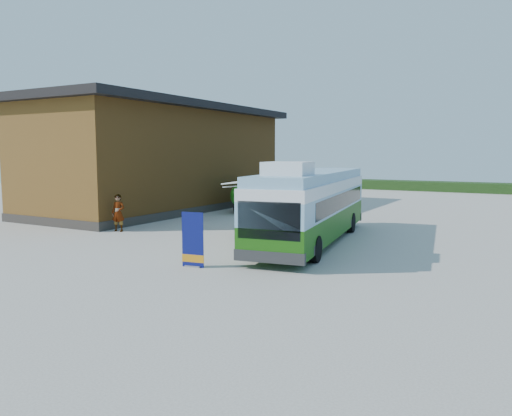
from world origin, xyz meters
The scene contains 10 objects.
ground centered at (0.00, 0.00, 0.00)m, with size 100.00×100.00×0.00m, color #BCB7AD.
barn centered at (-10.50, 10.00, 3.59)m, with size 9.60×21.20×7.50m.
hedge centered at (8.00, 38.00, 0.50)m, with size 40.00×3.00×1.00m, color #264419.
bus centered at (4.38, 2.55, 1.79)m, with size 4.40×12.46×3.75m.
awning centered at (2.00, 2.73, 2.73)m, with size 3.32×4.70×0.53m.
banner centered at (2.60, -4.11, 0.82)m, with size 0.86×0.27×1.99m.
picnic_table centered at (1.63, 4.65, 0.63)m, with size 1.64×1.50×0.84m.
person_a centered at (-5.70, 0.61, 0.98)m, with size 0.71×0.47×1.96m, color #999999.
person_b centered at (0.39, 5.46, 0.90)m, with size 0.87×0.68×1.79m, color #999999.
slurry_tanker centered at (-4.49, 12.11, 1.18)m, with size 2.61×5.39×2.05m.
Camera 1 is at (13.21, -18.32, 4.10)m, focal length 35.00 mm.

